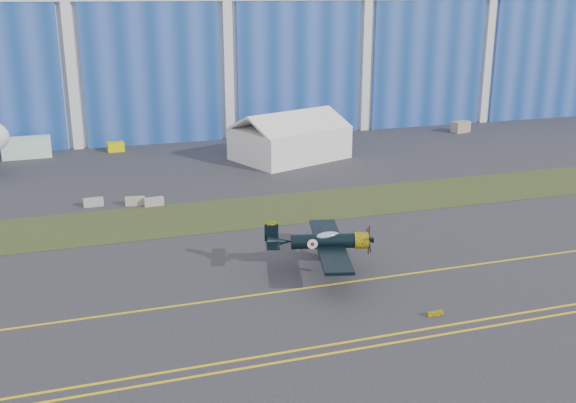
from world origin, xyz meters
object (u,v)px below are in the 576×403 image
object	(u,v)px
tent	(290,135)
tug	(116,147)
shipping_container	(27,148)
warbird	(323,241)

from	to	relation	value
tent	tug	distance (m)	24.67
tent	shipping_container	size ratio (longest dim) A/B	2.64
tent	tug	size ratio (longest dim) A/B	7.40
tent	tug	world-z (taller)	tent
shipping_container	tug	xyz separation A→B (m)	(11.58, 0.02, -0.70)
warbird	shipping_container	bearing A→B (deg)	131.01
warbird	tent	world-z (taller)	tent
tent	shipping_container	world-z (taller)	tent
warbird	shipping_container	xyz separation A→B (m)	(-24.09, 48.06, -1.14)
tent	shipping_container	xyz separation A→B (m)	(-33.31, 11.39, -1.84)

